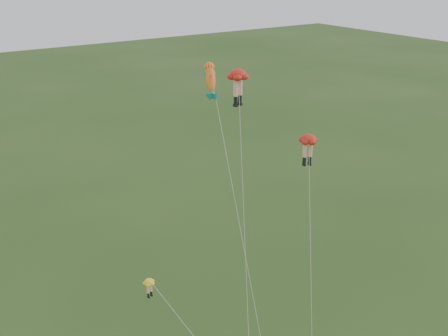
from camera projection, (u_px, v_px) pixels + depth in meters
legs_kite_red_high at (238, 80)px, 37.64m from camera, size 5.76×9.56×20.07m
legs_kite_red_mid at (308, 144)px, 37.69m from camera, size 5.32×7.56×15.51m
legs_kite_yellow at (156, 292)px, 33.83m from camera, size 4.08×8.95×7.65m
fish_kite at (211, 79)px, 40.17m from camera, size 4.39×13.95×20.24m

